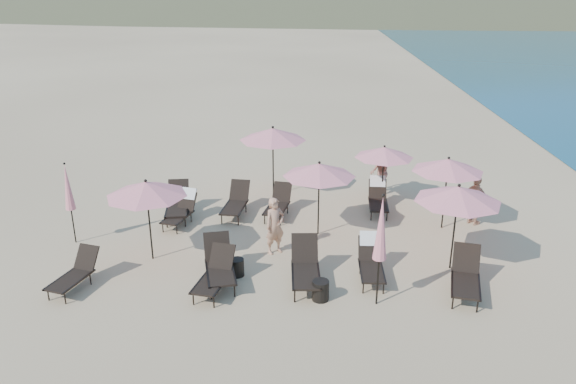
{
  "coord_description": "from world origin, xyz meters",
  "views": [
    {
      "loc": [
        -0.59,
        -12.04,
        7.04
      ],
      "look_at": [
        -1.04,
        3.5,
        1.1
      ],
      "focal_mm": 35.0,
      "sensor_mm": 36.0,
      "label": 1
    }
  ],
  "objects_px": {
    "umbrella_open_2": "(458,194)",
    "umbrella_closed_1": "(68,188)",
    "lounger_9": "(278,203)",
    "beachgoer_c": "(476,201)",
    "side_table_1": "(320,290)",
    "umbrella_open_5": "(448,165)",
    "lounger_7": "(182,209)",
    "umbrella_closed_0": "(381,229)",
    "side_table_0": "(237,267)",
    "lounger_5": "(466,276)",
    "beachgoer_a": "(275,226)",
    "lounger_8": "(236,202)",
    "lounger_1": "(215,274)",
    "umbrella_open_3": "(273,134)",
    "lounger_3": "(305,267)",
    "lounger_0": "(75,273)",
    "umbrella_open_0": "(146,189)",
    "umbrella_open_4": "(384,152)",
    "umbrella_open_1": "(319,170)",
    "lounger_10": "(378,197)",
    "lounger_4": "(371,260)",
    "lounger_6": "(178,203)",
    "beachgoer_b": "(379,172)"
  },
  "relations": [
    {
      "from": "lounger_4",
      "to": "lounger_6",
      "type": "bearing_deg",
      "value": 147.79
    },
    {
      "from": "lounger_4",
      "to": "umbrella_open_1",
      "type": "height_order",
      "value": "umbrella_open_1"
    },
    {
      "from": "umbrella_open_4",
      "to": "umbrella_closed_0",
      "type": "xyz_separation_m",
      "value": [
        -0.87,
        -6.08,
        0.08
      ]
    },
    {
      "from": "umbrella_closed_0",
      "to": "side_table_0",
      "type": "distance_m",
      "value": 3.94
    },
    {
      "from": "umbrella_open_0",
      "to": "umbrella_open_4",
      "type": "height_order",
      "value": "umbrella_open_0"
    },
    {
      "from": "lounger_9",
      "to": "side_table_1",
      "type": "height_order",
      "value": "lounger_9"
    },
    {
      "from": "lounger_5",
      "to": "side_table_0",
      "type": "relative_size",
      "value": 3.97
    },
    {
      "from": "umbrella_open_1",
      "to": "beachgoer_b",
      "type": "height_order",
      "value": "umbrella_open_1"
    },
    {
      "from": "lounger_0",
      "to": "umbrella_open_3",
      "type": "distance_m",
      "value": 8.01
    },
    {
      "from": "umbrella_open_3",
      "to": "side_table_1",
      "type": "xyz_separation_m",
      "value": [
        1.46,
        -6.81,
        -1.91
      ]
    },
    {
      "from": "umbrella_open_4",
      "to": "lounger_6",
      "type": "bearing_deg",
      "value": -169.83
    },
    {
      "from": "lounger_1",
      "to": "lounger_10",
      "type": "height_order",
      "value": "lounger_10"
    },
    {
      "from": "lounger_4",
      "to": "lounger_6",
      "type": "height_order",
      "value": "lounger_6"
    },
    {
      "from": "lounger_3",
      "to": "side_table_0",
      "type": "xyz_separation_m",
      "value": [
        -1.72,
        0.37,
        -0.25
      ]
    },
    {
      "from": "side_table_1",
      "to": "lounger_7",
      "type": "bearing_deg",
      "value": 133.96
    },
    {
      "from": "beachgoer_a",
      "to": "lounger_5",
      "type": "bearing_deg",
      "value": -58.03
    },
    {
      "from": "umbrella_closed_1",
      "to": "lounger_7",
      "type": "bearing_deg",
      "value": 27.37
    },
    {
      "from": "lounger_9",
      "to": "side_table_0",
      "type": "height_order",
      "value": "lounger_9"
    },
    {
      "from": "umbrella_open_2",
      "to": "beachgoer_a",
      "type": "height_order",
      "value": "umbrella_open_2"
    },
    {
      "from": "beachgoer_c",
      "to": "side_table_1",
      "type": "bearing_deg",
      "value": 94.43
    },
    {
      "from": "beachgoer_a",
      "to": "beachgoer_c",
      "type": "bearing_deg",
      "value": -15.44
    },
    {
      "from": "beachgoer_a",
      "to": "lounger_6",
      "type": "bearing_deg",
      "value": 108.36
    },
    {
      "from": "lounger_3",
      "to": "umbrella_open_3",
      "type": "bearing_deg",
      "value": 98.1
    },
    {
      "from": "lounger_0",
      "to": "lounger_4",
      "type": "distance_m",
      "value": 7.22
    },
    {
      "from": "lounger_1",
      "to": "umbrella_open_3",
      "type": "xyz_separation_m",
      "value": [
        1.05,
        6.45,
        1.72
      ]
    },
    {
      "from": "lounger_9",
      "to": "beachgoer_c",
      "type": "height_order",
      "value": "beachgoer_c"
    },
    {
      "from": "lounger_3",
      "to": "umbrella_open_5",
      "type": "height_order",
      "value": "umbrella_open_5"
    },
    {
      "from": "lounger_4",
      "to": "side_table_1",
      "type": "distance_m",
      "value": 1.71
    },
    {
      "from": "lounger_5",
      "to": "beachgoer_a",
      "type": "xyz_separation_m",
      "value": [
        -4.62,
        1.99,
        0.34
      ]
    },
    {
      "from": "lounger_10",
      "to": "umbrella_open_0",
      "type": "relative_size",
      "value": 0.72
    },
    {
      "from": "umbrella_closed_0",
      "to": "lounger_5",
      "type": "bearing_deg",
      "value": 14.1
    },
    {
      "from": "umbrella_open_0",
      "to": "umbrella_closed_1",
      "type": "xyz_separation_m",
      "value": [
        -2.45,
        0.92,
        -0.33
      ]
    },
    {
      "from": "umbrella_open_3",
      "to": "beachgoer_c",
      "type": "bearing_deg",
      "value": -20.56
    },
    {
      "from": "lounger_5",
      "to": "beachgoer_b",
      "type": "xyz_separation_m",
      "value": [
        -1.25,
        6.55,
        0.34
      ]
    },
    {
      "from": "lounger_5",
      "to": "beachgoer_c",
      "type": "bearing_deg",
      "value": 85.75
    },
    {
      "from": "lounger_0",
      "to": "side_table_0",
      "type": "bearing_deg",
      "value": 27.23
    },
    {
      "from": "side_table_1",
      "to": "umbrella_open_2",
      "type": "bearing_deg",
      "value": 25.6
    },
    {
      "from": "umbrella_open_2",
      "to": "umbrella_closed_1",
      "type": "xyz_separation_m",
      "value": [
        -10.29,
        1.22,
        -0.4
      ]
    },
    {
      "from": "umbrella_open_2",
      "to": "lounger_9",
      "type": "bearing_deg",
      "value": 144.27
    },
    {
      "from": "umbrella_open_3",
      "to": "side_table_0",
      "type": "height_order",
      "value": "umbrella_open_3"
    },
    {
      "from": "umbrella_open_4",
      "to": "umbrella_open_1",
      "type": "bearing_deg",
      "value": -132.68
    },
    {
      "from": "umbrella_open_5",
      "to": "lounger_7",
      "type": "bearing_deg",
      "value": 179.13
    },
    {
      "from": "lounger_8",
      "to": "lounger_5",
      "type": "bearing_deg",
      "value": -29.82
    },
    {
      "from": "side_table_0",
      "to": "umbrella_open_0",
      "type": "bearing_deg",
      "value": 160.26
    },
    {
      "from": "lounger_1",
      "to": "side_table_0",
      "type": "xyz_separation_m",
      "value": [
        0.45,
        0.71,
        -0.2
      ]
    },
    {
      "from": "lounger_3",
      "to": "lounger_10",
      "type": "bearing_deg",
      "value": 61.51
    },
    {
      "from": "lounger_0",
      "to": "lounger_1",
      "type": "height_order",
      "value": "lounger_1"
    },
    {
      "from": "lounger_9",
      "to": "umbrella_closed_1",
      "type": "bearing_deg",
      "value": -148.25
    },
    {
      "from": "lounger_0",
      "to": "lounger_8",
      "type": "bearing_deg",
      "value": 70.6
    },
    {
      "from": "umbrella_open_0",
      "to": "umbrella_open_4",
      "type": "bearing_deg",
      "value": 31.26
    }
  ]
}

